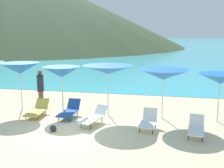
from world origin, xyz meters
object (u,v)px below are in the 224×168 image
at_px(umbrella_6, 163,75).
at_px(lounge_chair_9, 148,121).
at_px(lounge_chair_4, 70,110).
at_px(beach_ball, 53,128).
at_px(umbrella_5, 108,70).
at_px(beachgoer_0, 40,86).
at_px(lounge_chair_5, 94,117).
at_px(lounge_chair_0, 37,110).
at_px(lounge_chair_2, 196,128).
at_px(umbrella_3, 20,68).
at_px(umbrella_7, 220,79).
at_px(umbrella_4, 62,72).

distance_m(umbrella_6, lounge_chair_9, 2.26).
xyz_separation_m(lounge_chair_4, beach_ball, (0.04, -1.83, -0.18)).
xyz_separation_m(umbrella_5, beachgoer_0, (-3.92, 1.14, -1.13)).
bearing_deg(umbrella_5, lounge_chair_5, -102.16).
height_order(lounge_chair_0, lounge_chair_2, lounge_chair_2).
relative_size(lounge_chair_0, lounge_chair_4, 1.02).
distance_m(umbrella_3, lounge_chair_9, 6.76).
bearing_deg(umbrella_7, umbrella_6, 178.72).
xyz_separation_m(umbrella_6, lounge_chair_5, (-2.73, -1.37, -1.64)).
bearing_deg(umbrella_4, lounge_chair_4, -53.58).
xyz_separation_m(umbrella_3, lounge_chair_2, (8.09, -1.97, -1.72)).
xyz_separation_m(umbrella_6, lounge_chair_2, (1.25, -1.88, -1.63)).
distance_m(umbrella_7, lounge_chair_5, 5.42).
distance_m(umbrella_6, lounge_chair_5, 3.46).
relative_size(umbrella_4, beachgoer_0, 1.19).
bearing_deg(lounge_chair_0, umbrella_7, 0.93).
relative_size(lounge_chair_0, lounge_chair_5, 0.96).
bearing_deg(beachgoer_0, lounge_chair_0, -8.97).
bearing_deg(beach_ball, umbrella_6, 32.18).
distance_m(umbrella_7, lounge_chair_4, 6.56).
distance_m(umbrella_6, lounge_chair_0, 5.85).
distance_m(umbrella_4, lounge_chair_0, 2.09).
bearing_deg(lounge_chair_2, umbrella_4, 167.64).
relative_size(umbrella_3, umbrella_5, 0.99).
bearing_deg(lounge_chair_9, umbrella_6, 76.50).
distance_m(umbrella_5, umbrella_7, 4.74).
distance_m(lounge_chair_0, lounge_chair_9, 5.10).
bearing_deg(umbrella_4, beach_ball, -75.07).
height_order(lounge_chair_2, beach_ball, lounge_chair_2).
height_order(umbrella_3, lounge_chair_5, umbrella_3).
bearing_deg(beach_ball, umbrella_5, 57.91).
xyz_separation_m(lounge_chair_0, beachgoer_0, (-0.80, 1.94, 0.69)).
xyz_separation_m(lounge_chair_2, lounge_chair_9, (-1.74, 0.39, 0.01)).
relative_size(umbrella_3, beach_ball, 9.20).
bearing_deg(umbrella_7, lounge_chair_9, -152.84).
relative_size(lounge_chair_2, lounge_chair_5, 0.78).
relative_size(umbrella_4, lounge_chair_5, 1.26).
height_order(umbrella_6, lounge_chair_5, umbrella_6).
relative_size(lounge_chair_9, beach_ball, 5.20).
height_order(umbrella_6, beachgoer_0, umbrella_6).
xyz_separation_m(umbrella_7, lounge_chair_9, (-2.80, -1.44, -1.52)).
height_order(umbrella_4, umbrella_5, umbrella_5).
relative_size(umbrella_4, umbrella_7, 1.05).
bearing_deg(beach_ball, lounge_chair_0, 131.76).
relative_size(umbrella_7, beach_ball, 8.21).
xyz_separation_m(umbrella_3, lounge_chair_5, (4.12, -1.46, -1.73)).
bearing_deg(beach_ball, lounge_chair_5, 41.87).
distance_m(umbrella_5, lounge_chair_9, 3.01).
xyz_separation_m(lounge_chair_5, beachgoer_0, (-3.62, 2.51, 0.66)).
height_order(umbrella_7, lounge_chair_4, umbrella_7).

